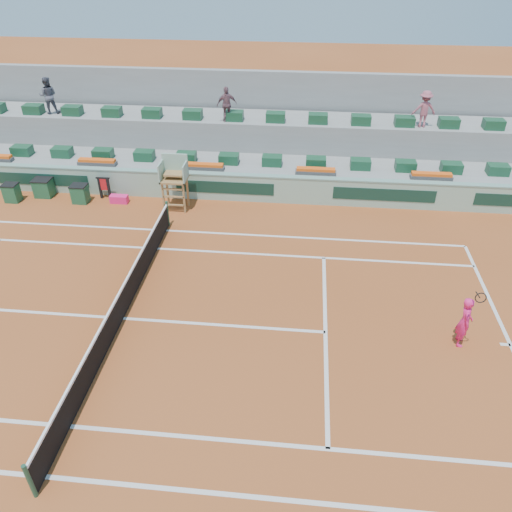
% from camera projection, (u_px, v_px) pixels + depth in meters
% --- Properties ---
extents(ground, '(90.00, 90.00, 0.00)m').
position_uv_depth(ground, '(123.00, 318.00, 15.85)').
color(ground, brown).
rests_on(ground, ground).
extents(seating_tier_lower, '(36.00, 4.00, 1.20)m').
position_uv_depth(seating_tier_lower, '(192.00, 166.00, 24.37)').
color(seating_tier_lower, gray).
rests_on(seating_tier_lower, ground).
extents(seating_tier_upper, '(36.00, 2.40, 2.60)m').
position_uv_depth(seating_tier_upper, '(197.00, 140.00, 25.30)').
color(seating_tier_upper, gray).
rests_on(seating_tier_upper, ground).
extents(stadium_back_wall, '(36.00, 0.40, 4.40)m').
position_uv_depth(stadium_back_wall, '(202.00, 113.00, 26.13)').
color(stadium_back_wall, gray).
rests_on(stadium_back_wall, ground).
extents(player_bag, '(0.79, 0.35, 0.35)m').
position_uv_depth(player_bag, '(119.00, 199.00, 22.34)').
color(player_bag, '#FF2174').
rests_on(player_bag, ground).
extents(spectator_left, '(1.00, 0.87, 1.76)m').
position_uv_depth(spectator_left, '(48.00, 95.00, 24.30)').
color(spectator_left, '#4C4D59').
rests_on(spectator_left, seating_tier_upper).
extents(spectator_mid, '(1.03, 0.73, 1.62)m').
position_uv_depth(spectator_mid, '(227.00, 104.00, 23.33)').
color(spectator_mid, '#7D535D').
rests_on(spectator_mid, seating_tier_upper).
extents(spectator_right, '(1.11, 0.70, 1.65)m').
position_uv_depth(spectator_right, '(424.00, 109.00, 22.69)').
color(spectator_right, '#A75361').
rests_on(spectator_right, seating_tier_upper).
extents(court_lines, '(23.89, 11.09, 0.01)m').
position_uv_depth(court_lines, '(123.00, 318.00, 15.85)').
color(court_lines, silver).
rests_on(court_lines, ground).
extents(tennis_net, '(0.10, 11.97, 1.10)m').
position_uv_depth(tennis_net, '(121.00, 306.00, 15.56)').
color(tennis_net, black).
rests_on(tennis_net, ground).
extents(advertising_hoarding, '(36.00, 0.34, 1.26)m').
position_uv_depth(advertising_hoarding, '(182.00, 185.00, 22.53)').
color(advertising_hoarding, '#8FB49E').
rests_on(advertising_hoarding, ground).
extents(umpire_chair, '(1.10, 0.90, 2.40)m').
position_uv_depth(umpire_chair, '(174.00, 175.00, 21.19)').
color(umpire_chair, olive).
rests_on(umpire_chair, ground).
extents(seat_row_lower, '(32.90, 0.60, 0.44)m').
position_uv_depth(seat_row_lower, '(186.00, 157.00, 23.17)').
color(seat_row_lower, '#17472B').
rests_on(seat_row_lower, seating_tier_lower).
extents(seat_row_upper, '(32.90, 0.60, 0.44)m').
position_uv_depth(seat_row_upper, '(193.00, 114.00, 23.96)').
color(seat_row_upper, '#17472B').
rests_on(seat_row_upper, seating_tier_upper).
extents(flower_planters, '(26.80, 0.36, 0.28)m').
position_uv_depth(flower_planters, '(150.00, 164.00, 22.68)').
color(flower_planters, '#474747').
rests_on(flower_planters, seating_tier_lower).
extents(drink_cooler_a, '(0.70, 0.61, 0.84)m').
position_uv_depth(drink_cooler_a, '(80.00, 194.00, 22.24)').
color(drink_cooler_a, '#1A5031').
rests_on(drink_cooler_a, ground).
extents(drink_cooler_b, '(0.81, 0.70, 0.84)m').
position_uv_depth(drink_cooler_b, '(44.00, 187.00, 22.75)').
color(drink_cooler_b, '#1A5031').
rests_on(drink_cooler_b, ground).
extents(drink_cooler_c, '(0.65, 0.56, 0.84)m').
position_uv_depth(drink_cooler_c, '(12.00, 193.00, 22.32)').
color(drink_cooler_c, '#1A5031').
rests_on(drink_cooler_c, ground).
extents(towel_rack, '(0.63, 0.10, 1.03)m').
position_uv_depth(towel_rack, '(104.00, 186.00, 22.46)').
color(towel_rack, black).
rests_on(towel_rack, ground).
extents(tennis_player, '(0.48, 0.89, 2.28)m').
position_uv_depth(tennis_player, '(465.00, 321.00, 14.47)').
color(tennis_player, '#FF2174').
rests_on(tennis_player, ground).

